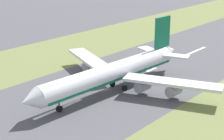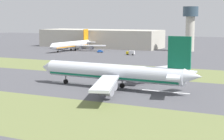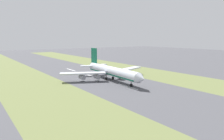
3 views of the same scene
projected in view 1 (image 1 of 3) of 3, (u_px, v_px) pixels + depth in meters
The scene contains 6 objects.
ground_plane at pixel (105, 89), 119.38m from camera, with size 800.00×800.00×0.00m, color #4C4C51.
grass_median_east at pixel (19, 63), 146.82m from camera, with size 40.00×600.00×0.01m, color olive.
centreline_dash_near at pixel (195, 51), 163.15m from camera, with size 1.20×18.00×0.01m, color silver.
centreline_dash_mid at pixel (142, 74), 134.02m from camera, with size 1.20×18.00×0.01m, color silver.
centreline_dash_far at pixel (59, 109), 104.89m from camera, with size 1.20×18.00×0.01m, color silver.
airplane_main_jet at pixel (116, 72), 117.25m from camera, with size 64.04×67.20×20.20m.
Camera 1 is at (-73.21, 84.08, 43.17)m, focal length 60.00 mm.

